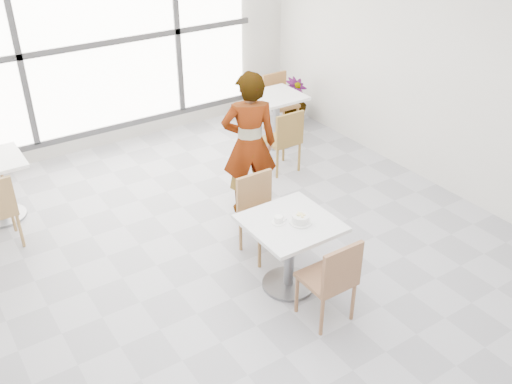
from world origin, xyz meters
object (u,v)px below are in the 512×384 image
main_table (290,242)px  chair_near (333,277)px  oatmeal_bowl (301,219)px  coffee_cup (279,220)px  bg_chair_right_far (278,99)px  bg_chair_right_near (285,137)px  bg_table_right (276,112)px  person (249,144)px  plant_right (295,100)px  chair_far (260,209)px

main_table → chair_near: size_ratio=0.92×
oatmeal_bowl → coffee_cup: size_ratio=1.32×
oatmeal_bowl → bg_chair_right_far: size_ratio=0.24×
main_table → bg_chair_right_far: size_ratio=0.92×
coffee_cup → bg_chair_right_near: bg_chair_right_near is taller
coffee_cup → chair_near: bearing=-79.7°
chair_near → bg_chair_right_near: size_ratio=1.00×
bg_table_right → bg_chair_right_near: (-0.42, -0.79, 0.01)m
chair_near → person: bearing=-102.3°
main_table → plant_right: size_ratio=1.16×
bg_chair_right_near → plant_right: (1.14, 1.29, -0.16)m
oatmeal_bowl → person: (0.39, 1.47, 0.06)m
bg_chair_right_near → plant_right: bg_chair_right_near is taller
bg_table_right → bg_chair_right_far: 0.50m
chair_near → main_table: bearing=-88.5°
person → bg_chair_right_near: person is taller
person → plant_right: bearing=-113.2°
bg_chair_right_near → bg_chair_right_far: (0.74, 1.18, 0.00)m
main_table → chair_far: bearing=81.2°
chair_far → person: (0.35, 0.74, 0.36)m
coffee_cup → person: 1.46m
chair_far → bg_chair_right_near: (1.25, 1.29, 0.00)m
oatmeal_bowl → bg_chair_right_near: bg_chair_right_near is taller
oatmeal_bowl → person: size_ratio=0.12×
main_table → chair_near: bearing=-88.5°
oatmeal_bowl → bg_chair_right_near: bearing=57.4°
bg_table_right → coffee_cup: bearing=-125.0°
person → chair_near: bearing=102.4°
main_table → bg_chair_right_near: (1.36, 1.95, -0.02)m
oatmeal_bowl → plant_right: bearing=53.7°
bg_chair_right_near → bg_chair_right_far: same height
chair_far → bg_chair_right_far: 3.17m
bg_table_right → bg_chair_right_near: 0.89m
chair_far → bg_chair_right_near: 1.80m
chair_far → bg_table_right: 2.67m
chair_far → bg_table_right: chair_far is taller
chair_near → plant_right: size_ratio=1.26×
bg_chair_right_far → coffee_cup: bearing=-125.4°
main_table → chair_far: size_ratio=0.92×
chair_near → coffee_cup: (-0.12, 0.65, 0.28)m
bg_table_right → plant_right: bg_table_right is taller
coffee_cup → plant_right: bearing=50.9°
chair_far → bg_chair_right_far: size_ratio=1.00×
oatmeal_bowl → coffee_cup: bearing=145.9°
chair_far → chair_near: bearing=-93.9°
person → bg_chair_right_far: person is taller
bg_chair_right_far → chair_near: bearing=-119.1°
person → bg_table_right: (1.33, 1.34, -0.37)m
chair_far → person: person is taller
bg_chair_right_near → person: bearing=31.4°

